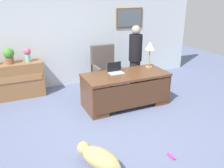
% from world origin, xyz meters
% --- Properties ---
extents(ground_plane, '(12.00, 12.00, 0.00)m').
position_xyz_m(ground_plane, '(0.00, 0.00, 0.00)').
color(ground_plane, slate).
extents(back_wall, '(7.00, 0.16, 2.70)m').
position_xyz_m(back_wall, '(0.01, 2.60, 1.35)').
color(back_wall, silver).
rests_on(back_wall, ground_plane).
extents(desk, '(1.83, 0.83, 0.73)m').
position_xyz_m(desk, '(0.54, 0.75, 0.40)').
color(desk, brown).
rests_on(desk, ground_plane).
extents(credenza, '(1.30, 0.50, 0.84)m').
position_xyz_m(credenza, '(-1.64, 2.25, 0.42)').
color(credenza, olive).
rests_on(credenza, ground_plane).
extents(armchair, '(0.60, 0.59, 1.14)m').
position_xyz_m(armchair, '(0.46, 1.76, 0.50)').
color(armchair, '#564C47').
rests_on(armchair, ground_plane).
extents(person_standing, '(0.32, 0.32, 1.64)m').
position_xyz_m(person_standing, '(1.14, 1.45, 0.84)').
color(person_standing, '#262323').
rests_on(person_standing, ground_plane).
extents(dog_lying, '(0.58, 0.76, 0.30)m').
position_xyz_m(dog_lying, '(-0.76, -0.89, 0.15)').
color(dog_lying, tan).
rests_on(dog_lying, ground_plane).
extents(laptop, '(0.32, 0.22, 0.22)m').
position_xyz_m(laptop, '(0.36, 0.93, 0.79)').
color(laptop, '#B2B5BA').
rests_on(laptop, desk).
extents(desk_lamp, '(0.22, 0.22, 0.60)m').
position_xyz_m(desk_lamp, '(1.23, 0.97, 1.20)').
color(desk_lamp, '#9E8447').
rests_on(desk_lamp, desk).
extents(vase_with_flowers, '(0.17, 0.17, 0.33)m').
position_xyz_m(vase_with_flowers, '(-1.29, 2.25, 1.02)').
color(vase_with_flowers, '#87C6B1').
rests_on(vase_with_flowers, credenza).
extents(potted_plant, '(0.24, 0.24, 0.36)m').
position_xyz_m(potted_plant, '(-1.69, 2.25, 1.03)').
color(potted_plant, brown).
rests_on(potted_plant, credenza).
extents(dog_toy_bone, '(0.07, 0.18, 0.05)m').
position_xyz_m(dog_toy_bone, '(0.33, -1.17, 0.03)').
color(dog_toy_bone, '#D8338C').
rests_on(dog_toy_bone, ground_plane).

